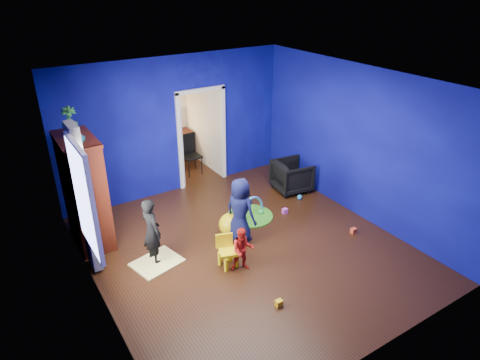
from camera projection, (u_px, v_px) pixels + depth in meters
floor at (247, 248)px, 7.47m from camera, size 5.00×5.50×0.01m
ceiling at (249, 83)px, 6.20m from camera, size 5.00×5.50×0.01m
wall_back at (175, 126)px, 8.92m from camera, size 5.00×0.02×2.90m
wall_front at (384, 262)px, 4.75m from camera, size 5.00×0.02×2.90m
wall_left at (89, 217)px, 5.63m from camera, size 0.02×5.50×2.90m
wall_right at (359, 143)px, 8.04m from camera, size 0.02×5.50×2.90m
alcove at (184, 120)px, 9.96m from camera, size 1.00×1.75×2.50m
armchair at (292, 176)px, 9.33m from camera, size 0.85×0.83×0.68m
child_black at (152, 231)px, 6.91m from camera, size 0.35×0.46×1.16m
child_navy at (240, 211)px, 7.43m from camera, size 0.57×0.69×1.22m
toddler_red at (243, 249)px, 6.79m from camera, size 0.45×0.41×0.76m
vase at (78, 137)px, 6.58m from camera, size 0.23×0.23×0.20m
potted_plant at (69, 121)px, 6.92m from camera, size 0.26×0.26×0.45m
tv_armoire at (85, 192)px, 7.28m from camera, size 0.58×1.14×1.96m
crt_tv at (87, 189)px, 7.28m from camera, size 0.46×0.70×0.54m
yellow_blanket at (157, 262)px, 7.08m from camera, size 0.87×0.76×0.03m
hopper_ball at (231, 225)px, 7.77m from camera, size 0.43×0.43×0.43m
kid_chair at (228, 253)px, 6.93m from camera, size 0.35×0.35×0.50m
play_mat at (250, 216)px, 8.44m from camera, size 0.90×0.90×0.02m
toy_arch at (250, 215)px, 8.44m from camera, size 0.79×0.27×0.81m
window_left at (83, 199)px, 5.86m from camera, size 0.03×0.95×1.55m
curtain at (84, 200)px, 6.46m from camera, size 0.14×0.42×2.40m
doorway at (202, 139)px, 9.39m from camera, size 1.16×0.10×2.10m
study_desk at (175, 146)px, 10.83m from camera, size 0.88×0.44×0.75m
desk_monitor at (171, 123)px, 10.67m from camera, size 0.40×0.05×0.32m
desk_lamp at (162, 127)px, 10.49m from camera, size 0.14×0.14×0.14m
folding_chair at (192, 156)px, 10.06m from camera, size 0.40×0.40×0.92m
book_shelf at (168, 81)px, 10.19m from camera, size 0.88×0.24×0.04m
toy_0 at (353, 231)px, 7.89m from camera, size 0.10×0.08×0.10m
toy_1 at (300, 197)px, 9.06m from camera, size 0.11×0.11×0.11m
toy_2 at (279, 303)px, 6.16m from camera, size 0.10×0.08×0.10m
toy_3 at (261, 212)px, 8.50m from camera, size 0.11×0.11×0.11m
toy_4 at (285, 211)px, 8.54m from camera, size 0.10×0.08×0.10m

